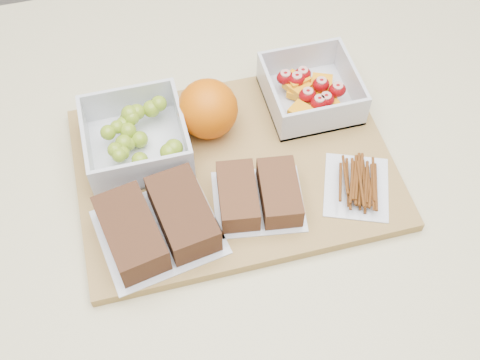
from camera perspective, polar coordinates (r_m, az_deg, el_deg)
The scene contains 8 objects.
counter at distance 1.21m, azimuth 0.20°, elevation -12.15°, with size 1.20×0.90×0.90m, color beige.
cutting_board at distance 0.82m, azimuth -0.53°, elevation 1.17°, with size 0.42×0.30×0.02m, color #A47F44.
grape_container at distance 0.82m, azimuth -9.72°, elevation 3.99°, with size 0.13×0.13×0.06m.
fruit_container at distance 0.87m, azimuth 6.69°, elevation 8.34°, with size 0.13×0.13×0.05m.
orange at distance 0.82m, azimuth -3.08°, elevation 6.74°, with size 0.08×0.08×0.08m, color #E06005.
sandwich_bag_left at distance 0.74m, azimuth -7.85°, elevation -4.13°, with size 0.16×0.15×0.04m.
sandwich_bag_center at distance 0.76m, azimuth 1.77°, elevation -1.38°, with size 0.13×0.12×0.04m.
pretzel_bag at distance 0.79m, azimuth 11.08°, elevation -0.26°, with size 0.11×0.12×0.02m.
Camera 1 is at (-0.12, -0.44, 1.57)m, focal length 45.00 mm.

